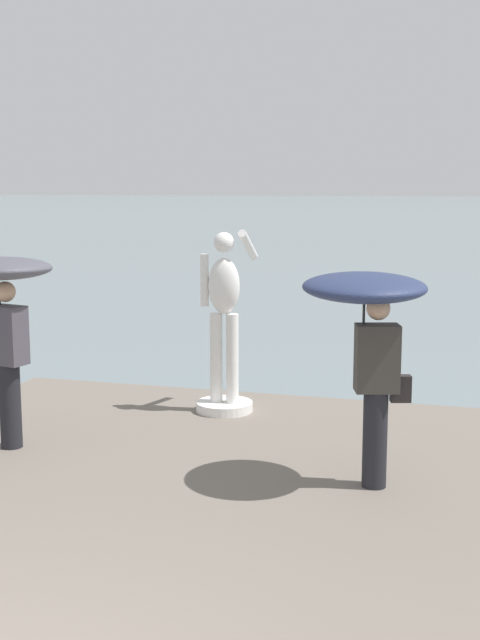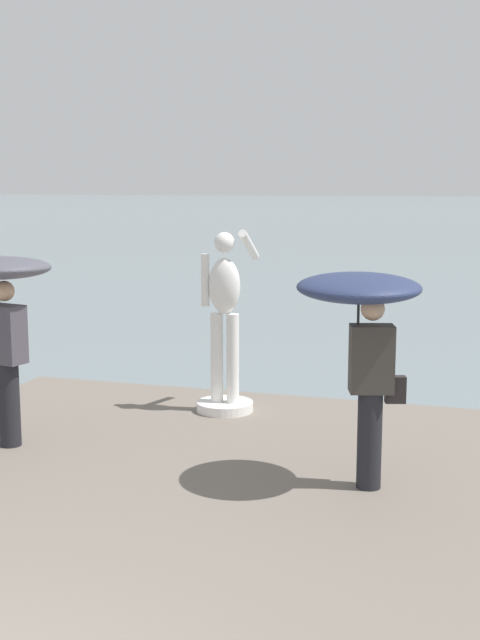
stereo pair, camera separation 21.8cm
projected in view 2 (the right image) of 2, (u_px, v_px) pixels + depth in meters
The scene contains 5 objects.
ground_plane at pixel (438, 248), 41.59m from camera, with size 400.00×400.00×0.00m, color slate.
pier at pixel (71, 594), 5.95m from camera, with size 6.68×10.53×0.40m, color #70665B.
statue_white_figure at pixel (225, 332), 9.91m from camera, with size 0.68×0.90×2.18m.
onlooker_left at pixel (0, 294), 8.53m from camera, with size 1.30×1.30×1.97m.
onlooker_right at pixel (363, 316), 7.29m from camera, with size 1.35×1.36×1.94m.
Camera 2 is at (2.79, -2.70, 3.09)m, focal length 46.89 mm.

